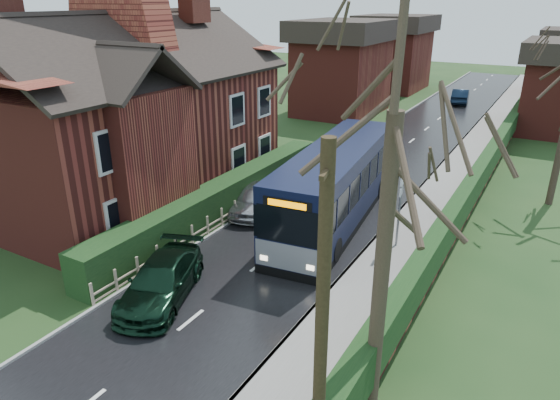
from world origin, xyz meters
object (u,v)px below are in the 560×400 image
Objects in this scene: bus at (336,186)px; car_silver at (255,198)px; car_green at (161,281)px; bus_stop_sign at (400,201)px; brick_house at (131,111)px; telegraph_pole at (321,332)px.

car_silver is at bearing -172.84° from bus.
car_green is 1.47× the size of bus_stop_sign.
brick_house is 7.13m from car_silver.
bus_stop_sign is (3.20, -1.15, 0.35)m from bus.
car_green is at bearing -94.96° from car_silver.
car_green is (7.13, -6.25, -3.72)m from brick_house.
car_green is at bearing -134.48° from bus_stop_sign.
bus is at bearing 13.17° from brick_house.
bus_stop_sign is at bearing -16.24° from car_silver.
brick_house reaches higher than bus.
brick_house is 2.00× the size of telegraph_pole.
car_silver is 0.87× the size of car_green.
bus is 3.41m from bus_stop_sign.
brick_house is 10.19m from car_green.
bus is at bearing 153.15° from bus_stop_sign.
car_green is (1.20, -7.62, -0.01)m from car_silver.
telegraph_pole reaches higher than bus.
car_silver is 0.54× the size of telegraph_pole.
brick_house is at bearing 132.94° from telegraph_pole.
bus_stop_sign is 0.42× the size of telegraph_pole.
brick_house is 1.29× the size of bus.
bus_stop_sign is 11.13m from telegraph_pole.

